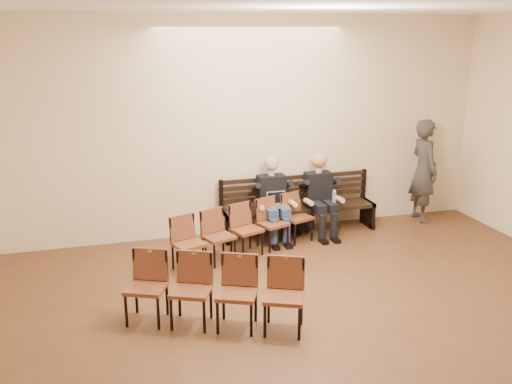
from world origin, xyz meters
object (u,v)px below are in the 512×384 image
seated_man (273,199)px  bag (301,222)px  bench (299,220)px  chair_row_back (214,293)px  seated_woman (320,197)px  chair_row_front (247,230)px  laptop (279,208)px  passerby (424,163)px  water_bottle (334,204)px

seated_man → bag: (0.57, 0.22, -0.52)m
bench → seated_man: seated_man is taller
bench → chair_row_back: (-1.99, -2.63, 0.19)m
seated_woman → chair_row_back: bearing=-132.7°
chair_row_front → chair_row_back: bearing=-134.9°
laptop → chair_row_front: chair_row_front is taller
seated_man → passerby: (2.80, 0.15, 0.38)m
seated_man → chair_row_front: size_ratio=0.55×
passerby → bench: bearing=93.0°
seated_woman → chair_row_back: seated_woman is taller
bench → seated_woman: bearing=-20.4°
seated_woman → chair_row_back: (-2.32, -2.51, -0.21)m
bag → passerby: 2.41m
seated_man → seated_woman: size_ratio=1.05×
laptop → bag: size_ratio=0.82×
water_bottle → bag: 0.72m
chair_row_back → passerby: bearing=56.1°
water_bottle → chair_row_back: 3.38m
bag → chair_row_front: (-1.15, -0.77, 0.25)m
bag → passerby: bearing=-1.9°
seated_woman → passerby: passerby is taller
bench → passerby: 2.45m
passerby → chair_row_back: size_ratio=1.02×
laptop → water_bottle: laptop is taller
passerby → bag: bearing=90.5°
seated_man → laptop: size_ratio=4.27×
passerby → chair_row_back: 5.09m
chair_row_front → chair_row_back: size_ratio=1.17×
seated_woman → seated_man: bearing=180.0°
laptop → passerby: (2.76, 0.34, 0.47)m
seated_woman → water_bottle: seated_woman is taller
seated_man → chair_row_back: size_ratio=0.64×
passerby → chair_row_front: bearing=104.1°
seated_man → chair_row_front: bearing=-136.8°
chair_row_front → laptop: bearing=10.4°
seated_woman → laptop: bearing=-166.1°
water_bottle → chair_row_front: (-1.56, -0.35, -0.17)m
seated_woman → chair_row_front: 1.52m
seated_man → chair_row_front: (-0.59, -0.55, -0.27)m
seated_woman → chair_row_back: 3.42m
seated_man → water_bottle: (0.97, -0.20, -0.10)m
laptop → passerby: bearing=-6.8°
seated_man → seated_woman: 0.81m
chair_row_back → chair_row_front: bearing=89.2°
bench → passerby: (2.31, 0.03, 0.81)m
water_bottle → passerby: (1.83, 0.35, 0.48)m
chair_row_front → chair_row_back: chair_row_back is taller
seated_man → chair_row_back: (-1.51, -2.51, -0.24)m
bench → seated_woman: seated_woman is taller
chair_row_front → bench: bearing=12.3°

